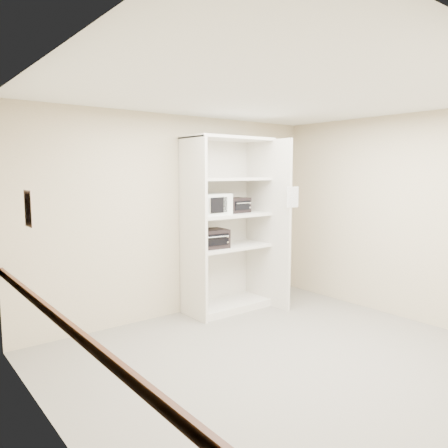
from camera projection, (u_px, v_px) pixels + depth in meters
floor at (283, 360)px, 4.53m from camera, size 4.50×4.00×0.01m
ceiling at (288, 93)px, 4.21m from camera, size 4.50×4.00×0.01m
wall_back at (179, 216)px, 5.93m from camera, size 4.50×0.02×2.70m
wall_left at (56, 259)px, 2.99m from camera, size 0.02×4.00×2.70m
wall_right at (405, 217)px, 5.75m from camera, size 0.02×4.00×2.70m
shelving_unit at (230, 230)px, 6.13m from camera, size 1.24×0.92×2.42m
microwave at (211, 204)px, 5.88m from camera, size 0.51×0.41×0.28m
toaster_oven_upper at (236, 205)px, 6.21m from camera, size 0.39×0.30×0.21m
toaster_oven_lower at (210, 239)px, 5.91m from camera, size 0.49×0.39×0.25m
paper_sign at (293, 197)px, 5.94m from camera, size 0.22×0.01×0.28m
chair_rail at (62, 322)px, 3.06m from camera, size 0.04×3.98×0.08m
wall_poster at (28, 209)px, 3.51m from camera, size 0.01×0.22×0.30m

